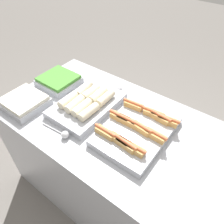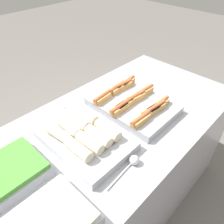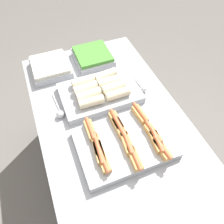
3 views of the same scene
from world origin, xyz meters
name	(u,v)px [view 2 (image 2 of 3)]	position (x,y,z in m)	size (l,w,h in m)	color
ground_plane	(116,195)	(0.00, 0.00, 0.00)	(12.00, 12.00, 0.00)	slate
counter	(117,163)	(0.00, 0.00, 0.43)	(1.66, 0.87, 0.87)	#A8AAB2
tray_hotdogs	(133,104)	(0.14, 0.00, 0.90)	(0.40, 0.52, 0.10)	#A8AAB2
tray_wraps	(84,136)	(-0.27, 0.00, 0.91)	(0.33, 0.50, 0.11)	#A8AAB2
tray_side_front	(53,221)	(-0.63, -0.25, 0.90)	(0.28, 0.27, 0.07)	#A8AAB2
tray_side_back	(12,171)	(-0.63, 0.07, 0.90)	(0.28, 0.27, 0.07)	#A8AAB2
serving_spoon_near	(132,162)	(-0.21, -0.28, 0.89)	(0.22, 0.05, 0.05)	silver
serving_spoon_far	(61,111)	(-0.21, 0.28, 0.89)	(0.22, 0.05, 0.05)	silver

